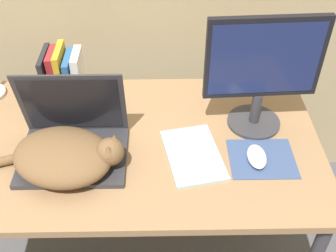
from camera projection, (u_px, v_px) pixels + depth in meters
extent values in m
cube|color=#93704C|center=(131.00, 144.00, 1.48)|extent=(1.32, 0.74, 0.03)
cylinder|color=#38383D|center=(7.00, 153.00, 1.95)|extent=(0.04, 0.04, 0.68)
cylinder|color=#38383D|center=(270.00, 149.00, 1.96)|extent=(0.04, 0.04, 0.68)
cube|color=#2D2D33|center=(74.00, 157.00, 1.40)|extent=(0.35, 0.27, 0.02)
cube|color=#28282D|center=(73.00, 157.00, 1.38)|extent=(0.29, 0.14, 0.00)
cube|color=#2D2D33|center=(72.00, 104.00, 1.39)|extent=(0.35, 0.06, 0.26)
cube|color=black|center=(72.00, 105.00, 1.38)|extent=(0.32, 0.05, 0.23)
ellipsoid|color=brown|center=(63.00, 156.00, 1.33)|extent=(0.38, 0.34, 0.11)
sphere|color=brown|center=(110.00, 152.00, 1.32)|extent=(0.09, 0.09, 0.09)
cone|color=brown|center=(114.00, 139.00, 1.31)|extent=(0.04, 0.04, 0.03)
cone|color=brown|center=(108.00, 150.00, 1.27)|extent=(0.04, 0.04, 0.03)
cylinder|color=brown|center=(11.00, 160.00, 1.38)|extent=(0.14, 0.07, 0.03)
cylinder|color=#333338|center=(253.00, 122.00, 1.54)|extent=(0.19, 0.19, 0.01)
cylinder|color=#333338|center=(256.00, 108.00, 1.49)|extent=(0.04, 0.04, 0.12)
cube|color=black|center=(265.00, 58.00, 1.36)|extent=(0.39, 0.04, 0.29)
cube|color=navy|center=(265.00, 60.00, 1.35)|extent=(0.36, 0.02, 0.26)
cube|color=#384C75|center=(262.00, 159.00, 1.40)|extent=(0.22, 0.19, 0.00)
ellipsoid|color=silver|center=(257.00, 157.00, 1.38)|extent=(0.06, 0.11, 0.03)
cube|color=#232328|center=(49.00, 76.00, 1.59)|extent=(0.03, 0.16, 0.20)
cube|color=maroon|center=(56.00, 76.00, 1.59)|extent=(0.03, 0.12, 0.21)
cube|color=gold|center=(63.00, 74.00, 1.59)|extent=(0.02, 0.14, 0.22)
cube|color=#285B93|center=(71.00, 78.00, 1.60)|extent=(0.03, 0.14, 0.19)
cube|color=white|center=(79.00, 76.00, 1.59)|extent=(0.03, 0.12, 0.20)
cube|color=#99C6E0|center=(193.00, 154.00, 1.41)|extent=(0.22, 0.30, 0.01)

